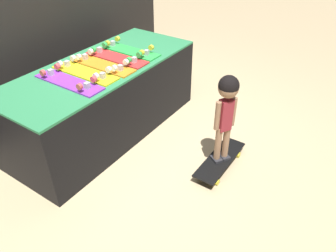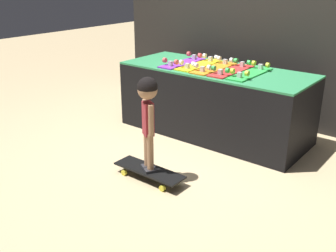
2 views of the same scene
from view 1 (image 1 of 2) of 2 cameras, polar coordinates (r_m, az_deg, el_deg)
name	(u,v)px [view 1 (image 1 of 2)]	position (r m, az deg, el deg)	size (l,w,h in m)	color
ground_plane	(147,146)	(3.25, -3.75, -3.47)	(16.00, 16.00, 0.00)	tan
display_rack	(105,99)	(3.33, -10.97, 4.58)	(2.03, 0.82, 0.73)	black
skateboard_purple_on_rack	(69,81)	(2.89, -16.92, 7.51)	(0.18, 0.67, 0.09)	purple
skateboard_yellow_on_rack	(85,72)	(3.02, -14.32, 9.17)	(0.18, 0.67, 0.09)	yellow
skateboard_orange_on_rack	(102,64)	(3.13, -11.35, 10.52)	(0.18, 0.67, 0.09)	orange
skateboard_red_on_rack	(117,57)	(3.27, -8.95, 11.84)	(0.18, 0.67, 0.09)	red
skateboard_green_on_rack	(129,50)	(3.42, -6.76, 13.04)	(0.18, 0.67, 0.09)	green
skateboard_on_floor	(220,160)	(3.00, 9.03, -5.86)	(0.66, 0.20, 0.09)	black
child	(227,104)	(2.66, 10.17, 3.82)	(0.19, 0.17, 0.82)	#2D2D33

